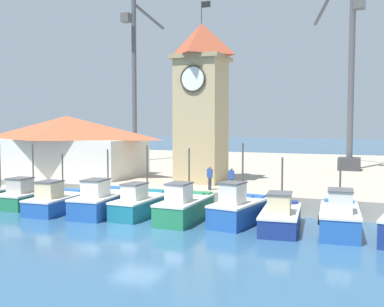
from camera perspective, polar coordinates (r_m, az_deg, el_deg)
ground_plane at (r=24.31m, az=-6.99°, el=-9.53°), size 300.00×300.00×0.00m
quay_wharf at (r=48.72m, az=8.31°, el=-2.12°), size 120.00×40.00×1.16m
fishing_boat_left_outer at (r=32.51m, az=-20.15°, el=-5.11°), size 2.31×4.45×4.19m
fishing_boat_left_inner at (r=29.87m, az=-16.78°, el=-5.80°), size 2.32×4.83×3.66m
fishing_boat_mid_left at (r=28.43m, az=-11.28°, el=-6.00°), size 2.45×5.40×3.97m
fishing_boat_center at (r=27.65m, az=-6.42°, el=-6.36°), size 1.94×5.16×4.25m
fishing_boat_mid_right at (r=26.02m, az=-0.96°, el=-6.82°), size 2.02×4.97×4.15m
fishing_boat_right_inner at (r=25.23m, az=5.84°, el=-7.10°), size 2.54×4.51×4.51m
fishing_boat_right_outer at (r=24.39m, az=11.18°, el=-7.85°), size 2.44×5.13×3.78m
fishing_boat_far_right at (r=24.22m, az=18.23°, el=-7.78°), size 2.31×4.93×3.73m
clock_tower at (r=33.87m, az=1.19°, el=6.91°), size 3.78×3.78×13.46m
warehouse_left at (r=40.37m, az=-15.60°, el=1.08°), size 13.22×6.62×5.08m
port_crane_near at (r=53.78m, az=-7.28°, el=7.02°), size 2.14×7.83×19.29m
port_crane_far at (r=45.50m, az=19.33°, el=7.37°), size 5.57×8.84×20.63m
dock_worker_near_tower at (r=30.01m, az=2.27°, el=-3.05°), size 0.34×0.22×1.62m
dock_worker_along_quay at (r=29.23m, az=5.01°, el=-3.25°), size 0.34×0.22×1.62m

